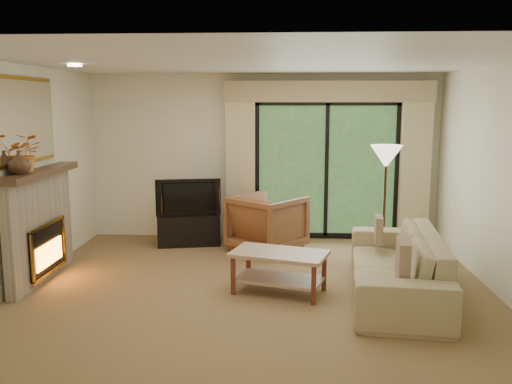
# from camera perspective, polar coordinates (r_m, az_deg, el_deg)

# --- Properties ---
(floor) EXTENTS (5.50, 5.50, 0.00)m
(floor) POSITION_cam_1_polar(r_m,az_deg,el_deg) (6.46, -0.14, -10.12)
(floor) COLOR olive
(floor) RESTS_ON ground
(ceiling) EXTENTS (5.50, 5.50, 0.00)m
(ceiling) POSITION_cam_1_polar(r_m,az_deg,el_deg) (6.10, -0.15, 13.56)
(ceiling) COLOR silver
(ceiling) RESTS_ON ground
(wall_back) EXTENTS (5.00, 0.00, 5.00)m
(wall_back) POSITION_cam_1_polar(r_m,az_deg,el_deg) (8.62, 0.77, 3.71)
(wall_back) COLOR #F6EFCD
(wall_back) RESTS_ON ground
(wall_front) EXTENTS (5.00, 0.00, 5.00)m
(wall_front) POSITION_cam_1_polar(r_m,az_deg,el_deg) (3.69, -2.28, -4.05)
(wall_front) COLOR #F6EFCD
(wall_front) RESTS_ON ground
(wall_left) EXTENTS (0.00, 5.00, 5.00)m
(wall_left) POSITION_cam_1_polar(r_m,az_deg,el_deg) (6.87, -23.72, 1.43)
(wall_left) COLOR #F6EFCD
(wall_left) RESTS_ON ground
(wall_right) EXTENTS (0.00, 5.00, 5.00)m
(wall_right) POSITION_cam_1_polar(r_m,az_deg,el_deg) (6.59, 24.47, 1.08)
(wall_right) COLOR #F6EFCD
(wall_right) RESTS_ON ground
(fireplace) EXTENTS (0.24, 1.70, 1.37)m
(fireplace) POSITION_cam_1_polar(r_m,az_deg,el_deg) (7.09, -21.81, -3.26)
(fireplace) COLOR gray
(fireplace) RESTS_ON floor
(mirror) EXTENTS (0.07, 1.45, 1.02)m
(mirror) POSITION_cam_1_polar(r_m,az_deg,el_deg) (6.98, -23.09, 6.96)
(mirror) COLOR #B58D31
(mirror) RESTS_ON wall_left
(sliding_door) EXTENTS (2.26, 0.10, 2.16)m
(sliding_door) POSITION_cam_1_polar(r_m,az_deg,el_deg) (8.62, 7.42, 2.28)
(sliding_door) COLOR black
(sliding_door) RESTS_ON floor
(curtain_left) EXTENTS (0.45, 0.18, 2.35)m
(curtain_left) POSITION_cam_1_polar(r_m,az_deg,el_deg) (8.50, -1.64, 2.94)
(curtain_left) COLOR #CFBA8C
(curtain_left) RESTS_ON floor
(curtain_right) EXTENTS (0.45, 0.18, 2.35)m
(curtain_right) POSITION_cam_1_polar(r_m,az_deg,el_deg) (8.71, 16.39, 2.71)
(curtain_right) COLOR #CFBA8C
(curtain_right) RESTS_ON floor
(cornice) EXTENTS (3.20, 0.24, 0.32)m
(cornice) POSITION_cam_1_polar(r_m,az_deg,el_deg) (8.46, 7.64, 10.43)
(cornice) COLOR tan
(cornice) RESTS_ON wall_back
(media_console) EXTENTS (1.00, 0.60, 0.47)m
(media_console) POSITION_cam_1_polar(r_m,az_deg,el_deg) (8.38, -7.08, -3.93)
(media_console) COLOR black
(media_console) RESTS_ON floor
(tv) EXTENTS (0.98, 0.31, 0.56)m
(tv) POSITION_cam_1_polar(r_m,az_deg,el_deg) (8.28, -7.16, -0.45)
(tv) COLOR black
(tv) RESTS_ON media_console
(armchair) EXTENTS (1.28, 1.28, 0.84)m
(armchair) POSITION_cam_1_polar(r_m,az_deg,el_deg) (7.90, 1.19, -3.29)
(armchair) COLOR brown
(armchair) RESTS_ON floor
(sofa) EXTENTS (1.22, 2.53, 0.71)m
(sofa) POSITION_cam_1_polar(r_m,az_deg,el_deg) (6.37, 14.52, -7.33)
(sofa) COLOR tan
(sofa) RESTS_ON floor
(pillow_near) EXTENTS (0.16, 0.43, 0.42)m
(pillow_near) POSITION_cam_1_polar(r_m,az_deg,el_deg) (5.62, 15.21, -7.01)
(pillow_near) COLOR brown
(pillow_near) RESTS_ON sofa
(pillow_far) EXTENTS (0.13, 0.35, 0.34)m
(pillow_far) POSITION_cam_1_polar(r_m,az_deg,el_deg) (6.97, 12.79, -3.87)
(pillow_far) COLOR brown
(pillow_far) RESTS_ON sofa
(coffee_table) EXTENTS (1.19, 0.88, 0.48)m
(coffee_table) POSITION_cam_1_polar(r_m,az_deg,el_deg) (6.26, 2.44, -8.43)
(coffee_table) COLOR tan
(coffee_table) RESTS_ON floor
(floor_lamp) EXTENTS (0.52, 0.52, 1.59)m
(floor_lamp) POSITION_cam_1_polar(r_m,az_deg,el_deg) (7.60, 13.36, -1.17)
(floor_lamp) COLOR white
(floor_lamp) RESTS_ON floor
(vase) EXTENTS (0.26, 0.26, 0.26)m
(vase) POSITION_cam_1_polar(r_m,az_deg,el_deg) (6.57, -23.67, 2.87)
(vase) COLOR #483021
(vase) RESTS_ON fireplace
(branches) EXTENTS (0.44, 0.40, 0.43)m
(branches) POSITION_cam_1_polar(r_m,az_deg,el_deg) (6.71, -23.09, 3.78)
(branches) COLOR orange
(branches) RESTS_ON fireplace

